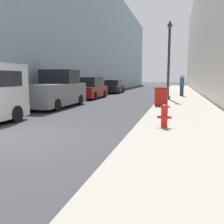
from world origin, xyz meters
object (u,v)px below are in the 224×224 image
Objects in this scene: lamppost at (169,56)px; parked_sedan_near at (90,89)px; trash_bin at (161,96)px; pedestrian_on_sidewalk at (182,85)px; pickup_truck at (54,91)px; fire_hydrant at (164,115)px; parked_sedan_far at (113,87)px.

lamppost is 1.32× the size of parked_sedan_near.
pedestrian_on_sidewalk is at bearing 81.40° from trash_bin.
lamppost is at bearing 42.96° from pickup_truck.
pedestrian_on_sidewalk is (0.77, 14.55, 0.53)m from fire_hydrant.
lamppost is (-0.28, 11.00, 2.74)m from fire_hydrant.
fire_hydrant is at bearing -93.05° from pedestrian_on_sidewalk.
lamppost reaches higher than fire_hydrant.
pickup_truck is (-6.51, 5.20, 0.40)m from fire_hydrant.
parked_sedan_far is (-6.02, 12.81, 0.01)m from trash_bin.
pedestrian_on_sidewalk is at bearing 86.95° from fire_hydrant.
pickup_truck is 1.18× the size of parked_sedan_near.
fire_hydrant is at bearing -38.60° from pickup_truck.
pedestrian_on_sidewalk reaches higher than fire_hydrant.
pedestrian_on_sidewalk is (7.27, -4.56, 0.37)m from parked_sedan_far.
pedestrian_on_sidewalk reaches higher than trash_bin.
lamppost is 10.54m from parked_sedan_far.
lamppost reaches higher than pickup_truck.
fire_hydrant is 8.34m from pickup_truck.
parked_sedan_near is (-6.35, 0.59, -2.47)m from lamppost.
trash_bin is 8.35m from pedestrian_on_sidewalk.
pickup_truck is 2.78× the size of pedestrian_on_sidewalk.
lamppost is at bearing -5.35° from parked_sedan_near.
lamppost is at bearing -52.53° from parked_sedan_far.
trash_bin is at bearing 10.33° from pickup_truck.
pickup_truck is (-6.23, -5.80, -2.34)m from lamppost.
fire_hydrant is 0.17× the size of parked_sedan_far.
trash_bin is 0.57× the size of pedestrian_on_sidewalk.
parked_sedan_near reaches higher than fire_hydrant.
pedestrian_on_sidewalk is (1.25, 8.25, 0.38)m from trash_bin.
pedestrian_on_sidewalk is (1.05, 3.55, -2.21)m from lamppost.
lamppost is at bearing 87.63° from trash_bin.
pickup_truck is at bearing -127.92° from pedestrian_on_sidewalk.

